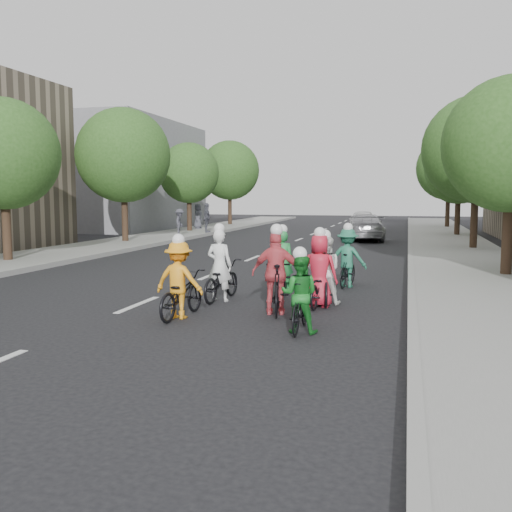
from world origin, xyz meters
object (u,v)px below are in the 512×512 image
at_px(follow_car_trail, 363,220).
at_px(spectator_0, 180,223).
at_px(cyclist_3, 277,281).
at_px(spectator_2, 198,216).
at_px(cyclist_5, 283,269).
at_px(cyclist_6, 325,278).
at_px(cyclist_2, 180,287).
at_px(cyclist_4, 320,279).
at_px(cyclist_1, 300,300).
at_px(follow_car_lead, 364,227).
at_px(cyclist_0, 221,276).
at_px(spectator_1, 207,218).
at_px(cyclist_7, 348,262).

distance_m(follow_car_trail, spectator_0, 14.86).
height_order(cyclist_3, spectator_2, cyclist_3).
height_order(cyclist_5, cyclist_6, cyclist_5).
bearing_deg(cyclist_5, spectator_2, -68.58).
distance_m(cyclist_2, cyclist_4, 3.20).
bearing_deg(spectator_0, cyclist_4, -160.91).
bearing_deg(cyclist_5, cyclist_2, 65.11).
distance_m(cyclist_5, spectator_0, 18.69).
bearing_deg(cyclist_5, cyclist_3, 95.64).
height_order(cyclist_1, spectator_0, spectator_0).
relative_size(cyclist_2, follow_car_trail, 0.43).
relative_size(cyclist_3, cyclist_6, 1.05).
bearing_deg(follow_car_lead, cyclist_0, 76.68).
height_order(spectator_0, spectator_1, spectator_1).
distance_m(cyclist_1, cyclist_5, 4.33).
bearing_deg(follow_car_lead, spectator_1, -17.04).
relative_size(cyclist_3, spectator_1, 1.02).
bearing_deg(spectator_2, cyclist_3, -151.58).
distance_m(cyclist_1, spectator_0, 22.92).
height_order(cyclist_0, spectator_2, spectator_2).
relative_size(cyclist_7, spectator_0, 1.10).
distance_m(cyclist_1, cyclist_7, 5.44).
height_order(cyclist_1, spectator_1, spectator_1).
bearing_deg(cyclist_2, cyclist_7, -116.15).
distance_m(cyclist_7, spectator_2, 25.87).
bearing_deg(follow_car_trail, cyclist_1, 91.39).
height_order(cyclist_0, cyclist_2, cyclist_0).
xyz_separation_m(cyclist_0, cyclist_2, (-0.18, -2.05, 0.04)).
bearing_deg(spectator_0, cyclist_3, -164.07).
relative_size(cyclist_1, cyclist_5, 0.90).
height_order(cyclist_6, follow_car_trail, cyclist_6).
xyz_separation_m(cyclist_5, cyclist_6, (1.28, -1.29, -0.01)).
xyz_separation_m(follow_car_trail, spectator_2, (-11.26, -3.81, 0.30)).
height_order(cyclist_3, follow_car_lead, cyclist_3).
distance_m(follow_car_lead, spectator_1, 10.03).
distance_m(cyclist_2, cyclist_6, 3.49).
distance_m(cyclist_2, cyclist_5, 3.82).
bearing_deg(cyclist_3, follow_car_trail, -100.12).
bearing_deg(spectator_2, follow_car_trail, -66.89).
height_order(cyclist_4, cyclist_6, cyclist_4).
distance_m(cyclist_0, cyclist_3, 2.01).
bearing_deg(spectator_1, follow_car_trail, -73.01).
bearing_deg(cyclist_4, cyclist_3, 59.29).
xyz_separation_m(cyclist_5, cyclist_7, (1.53, 1.27, 0.07)).
bearing_deg(cyclist_6, spectator_2, -72.47).
height_order(cyclist_5, follow_car_trail, cyclist_5).
bearing_deg(cyclist_7, spectator_0, -44.73).
bearing_deg(cyclist_5, cyclist_0, 48.22).
height_order(follow_car_trail, spectator_1, spectator_1).
xyz_separation_m(cyclist_2, cyclist_6, (2.64, 2.28, -0.02)).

